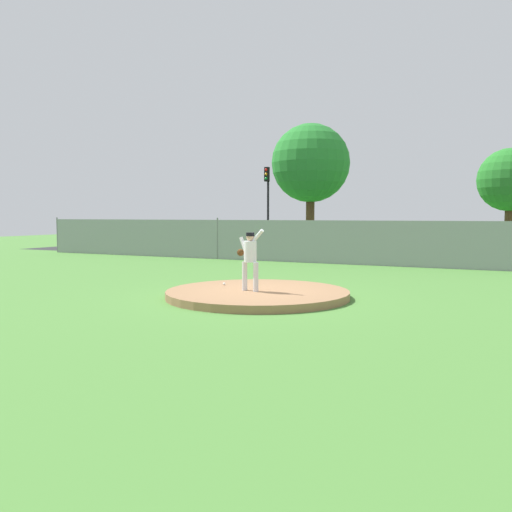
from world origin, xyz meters
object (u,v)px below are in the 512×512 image
object	(u,v)px
parked_car_teal	(262,240)
pitcher_youth	(250,255)
baseball	(224,284)
traffic_light_near	(267,193)
parked_car_navy	(436,242)
parked_car_silver	(361,241)
parked_car_charcoal	(199,238)

from	to	relation	value
parked_car_teal	pitcher_youth	bearing A→B (deg)	-65.55
pitcher_youth	baseball	xyz separation A→B (m)	(-1.14, 0.68, -0.88)
baseball	traffic_light_near	size ratio (longest dim) A/B	0.01
baseball	pitcher_youth	bearing A→B (deg)	-30.86
pitcher_youth	parked_car_navy	bearing A→B (deg)	80.41
pitcher_youth	traffic_light_near	size ratio (longest dim) A/B	0.31
parked_car_silver	parked_car_teal	bearing A→B (deg)	-173.99
parked_car_navy	parked_car_teal	distance (m)	9.11
parked_car_charcoal	parked_car_silver	bearing A→B (deg)	1.52
parked_car_teal	parked_car_charcoal	bearing A→B (deg)	175.88
baseball	traffic_light_near	bearing A→B (deg)	111.49
parked_car_charcoal	traffic_light_near	xyz separation A→B (m)	(2.64, 3.91, 2.73)
traffic_light_near	parked_car_teal	bearing A→B (deg)	-68.61
parked_car_navy	parked_car_teal	bearing A→B (deg)	-177.01
parked_car_navy	parked_car_teal	xyz separation A→B (m)	(-9.10, -0.48, -0.03)
baseball	parked_car_navy	world-z (taller)	parked_car_navy
baseball	parked_car_navy	xyz separation A→B (m)	(3.66, 14.26, 0.57)
parked_car_silver	baseball	bearing A→B (deg)	-89.82
pitcher_youth	parked_car_silver	world-z (taller)	pitcher_youth
parked_car_navy	parked_car_teal	world-z (taller)	parked_car_navy
pitcher_youth	parked_car_navy	distance (m)	15.15
parked_car_silver	traffic_light_near	bearing A→B (deg)	152.56
baseball	traffic_light_near	world-z (taller)	traffic_light_near
pitcher_youth	parked_car_navy	xyz separation A→B (m)	(2.52, 14.94, -0.31)
parked_car_silver	parked_car_charcoal	bearing A→B (deg)	-178.48
parked_car_silver	traffic_light_near	size ratio (longest dim) A/B	0.90
pitcher_youth	traffic_light_near	bearing A→B (deg)	113.77
parked_car_charcoal	traffic_light_near	world-z (taller)	traffic_light_near
baseball	parked_car_teal	xyz separation A→B (m)	(-5.44, 13.78, 0.54)
pitcher_youth	parked_car_teal	world-z (taller)	pitcher_youth
parked_car_navy	traffic_light_near	size ratio (longest dim) A/B	0.82
baseball	parked_car_teal	world-z (taller)	parked_car_teal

